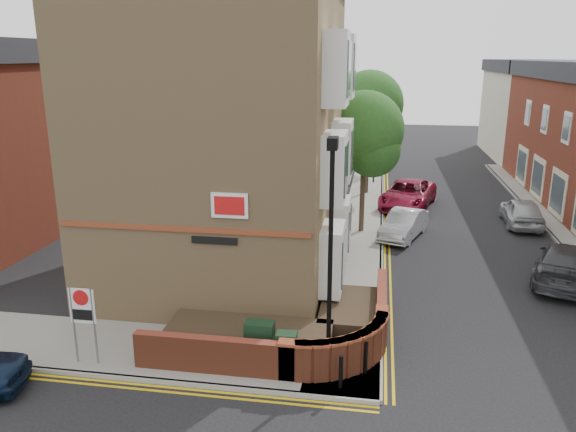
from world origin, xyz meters
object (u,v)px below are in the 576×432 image
(zone_sign, at_px, (83,312))
(silver_car_near, at_px, (404,224))
(lamppost, at_px, (330,258))
(utility_cabinet_large, at_px, (260,342))

(zone_sign, height_order, silver_car_near, zone_sign)
(silver_car_near, bearing_deg, zone_sign, -105.39)
(lamppost, distance_m, silver_car_near, 12.92)
(zone_sign, xyz_separation_m, silver_car_near, (9.00, 13.11, -1.00))
(zone_sign, bearing_deg, utility_cabinet_large, 9.69)
(lamppost, bearing_deg, zone_sign, -173.93)
(silver_car_near, bearing_deg, lamppost, -81.86)
(zone_sign, bearing_deg, lamppost, 6.07)
(utility_cabinet_large, height_order, zone_sign, zone_sign)
(lamppost, height_order, utility_cabinet_large, lamppost)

